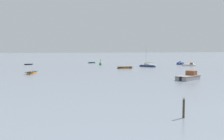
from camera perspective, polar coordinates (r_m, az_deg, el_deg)
rowboat_moored_0 at (r=111.88m, az=-4.14°, el=1.49°), size 3.63×2.54×0.55m
motorboat_moored_0 at (r=104.37m, az=13.65°, el=1.24°), size 4.85×5.04×1.78m
motorboat_moored_1 at (r=53.25m, az=15.66°, el=-1.48°), size 6.55×5.10×2.40m
rowboat_moored_2 at (r=80.46m, az=2.63°, el=0.45°), size 4.77×1.88×0.74m
rowboat_moored_3 at (r=103.81m, az=-16.61°, el=1.10°), size 3.27×1.88×0.49m
motorboat_moored_3 at (r=95.68m, az=15.71°, el=0.94°), size 4.53×3.71×1.68m
sailboat_moored_0 at (r=88.85m, az=7.22°, el=0.86°), size 4.84×6.50×7.12m
rowboat_moored_4 at (r=65.86m, az=-16.03°, el=-0.56°), size 3.12×4.74×0.71m
channel_buoy at (r=97.92m, az=-2.39°, el=1.29°), size 0.90×0.90×2.30m
mooring_post_left at (r=23.51m, az=14.36°, el=-7.58°), size 0.22×0.22×1.81m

